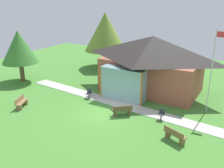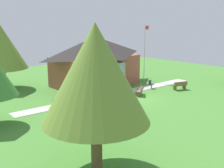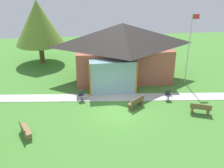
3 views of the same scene
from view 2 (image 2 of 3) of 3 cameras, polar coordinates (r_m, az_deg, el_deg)
ground_plane at (r=25.00m, az=4.40°, el=-2.99°), size 44.00×44.00×0.00m
pavilion at (r=29.59m, az=-3.33°, el=4.89°), size 9.54×6.93×5.13m
footpath at (r=26.42m, az=0.89°, el=-2.02°), size 19.85×3.34×0.03m
flagpole at (r=32.06m, az=6.71°, el=6.87°), size 0.64×0.08×6.33m
bench_mid_right at (r=28.73m, az=13.71°, el=-0.36°), size 1.55×0.99×0.84m
bench_rear_near_path at (r=26.08m, az=5.66°, el=-1.41°), size 1.43×1.30×0.84m
bench_mid_left at (r=18.99m, az=-3.45°, el=-7.01°), size 1.00×1.55×0.84m
patio_chair_lawn_spare at (r=28.69m, az=7.96°, el=-0.09°), size 0.47×0.47×0.86m
patio_chair_west at (r=24.33m, az=-3.42°, el=-2.41°), size 0.54×0.54×0.86m
tree_behind_pavilion_left at (r=29.58m, az=-21.85°, el=7.25°), size 5.03×5.03×6.65m
tree_lawn_corner at (r=12.07m, az=-3.37°, el=2.07°), size 4.84×4.84×6.84m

